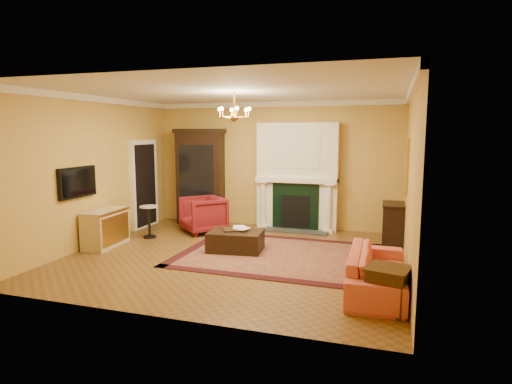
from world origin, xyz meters
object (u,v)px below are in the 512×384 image
at_px(console_table, 393,224).
at_px(pedestal_table, 149,219).
at_px(china_cabinet, 201,179).
at_px(wingback_armchair, 203,213).
at_px(leather_ottoman, 236,241).
at_px(coral_sofa, 377,264).
at_px(commode, 105,228).
at_px(end_table, 388,290).

bearing_deg(console_table, pedestal_table, -168.81).
bearing_deg(china_cabinet, pedestal_table, -109.84).
distance_m(wingback_armchair, leather_ottoman, 1.78).
distance_m(pedestal_table, coral_sofa, 5.14).
distance_m(commode, end_table, 5.67).
height_order(china_cabinet, pedestal_table, china_cabinet).
bearing_deg(wingback_armchair, end_table, 3.95).
bearing_deg(pedestal_table, commode, -116.93).
bearing_deg(end_table, pedestal_table, 153.95).
bearing_deg(wingback_armchair, china_cabinet, 159.44).
height_order(wingback_armchair, leather_ottoman, wingback_armchair).
bearing_deg(pedestal_table, coral_sofa, -19.69).
relative_size(pedestal_table, leather_ottoman, 0.69).
bearing_deg(end_table, coral_sofa, 102.35).
bearing_deg(console_table, china_cabinet, 171.14).
bearing_deg(commode, coral_sofa, -11.52).
bearing_deg(coral_sofa, leather_ottoman, 62.89).
relative_size(commode, console_table, 1.23).
bearing_deg(commode, console_table, 17.23).
bearing_deg(commode, wingback_armchair, 49.18).
height_order(commode, leather_ottoman, commode).
height_order(china_cabinet, wingback_armchair, china_cabinet).
bearing_deg(leather_ottoman, commode, -176.07).
distance_m(coral_sofa, console_table, 2.83).
relative_size(china_cabinet, console_table, 2.78).
distance_m(console_table, leather_ottoman, 3.27).
height_order(pedestal_table, commode, commode).
xyz_separation_m(coral_sofa, leather_ottoman, (-2.68, 1.32, -0.19)).
height_order(wingback_armchair, coral_sofa, wingback_armchair).
xyz_separation_m(pedestal_table, leather_ottoman, (2.16, -0.41, -0.20)).
distance_m(china_cabinet, console_table, 4.71).
distance_m(china_cabinet, leather_ottoman, 2.90).
distance_m(wingback_armchair, end_table, 5.24).
relative_size(pedestal_table, console_table, 0.86).
bearing_deg(wingback_armchair, commode, -85.76).
relative_size(wingback_armchair, pedestal_table, 1.28).
distance_m(china_cabinet, pedestal_table, 1.93).
distance_m(coral_sofa, end_table, 0.74).
bearing_deg(commode, leather_ottoman, 7.86).
relative_size(wingback_armchair, console_table, 1.11).
relative_size(wingback_armchair, coral_sofa, 0.45).
relative_size(end_table, console_table, 0.68).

